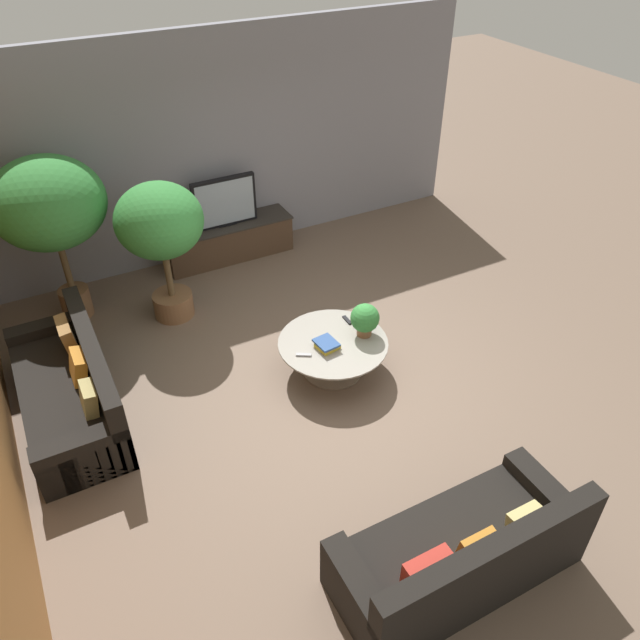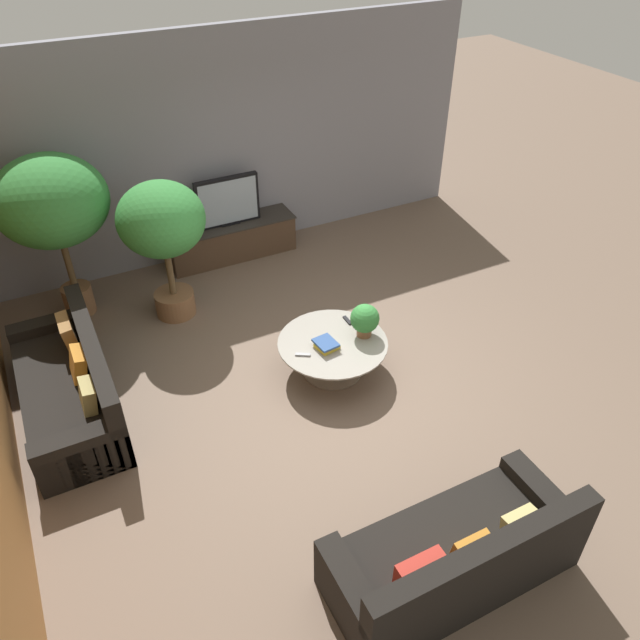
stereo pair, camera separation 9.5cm
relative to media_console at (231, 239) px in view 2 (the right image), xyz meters
name	(u,v)px [view 2 (the right image)]	position (x,y,z in m)	size (l,w,h in m)	color
ground_plane	(332,378)	(0.06, -2.94, -0.27)	(24.00, 24.00, 0.00)	brown
back_wall_stone	(219,146)	(0.06, 0.32, 1.23)	(7.40, 0.12, 3.00)	gray
media_console	(231,239)	(0.00, 0.00, 0.00)	(1.81, 0.50, 0.52)	#473323
television	(228,201)	(0.00, 0.00, 0.58)	(0.88, 0.13, 0.68)	black
coffee_table	(333,350)	(0.12, -2.84, 0.02)	(1.19, 1.19, 0.41)	#756656
couch_by_wall	(71,388)	(-2.52, -2.16, 0.02)	(0.84, 2.08, 0.84)	black
couch_near_entry	(455,557)	(-0.20, -5.46, 0.02)	(1.97, 0.84, 0.84)	black
potted_palm_tall	(52,204)	(-2.17, -0.42, 1.22)	(1.28, 1.28, 2.04)	brown
potted_palm_corner	(162,226)	(-1.11, -0.98, 0.95)	(1.00, 1.00, 1.74)	brown
potted_plant_tabletop	(365,319)	(0.48, -2.88, 0.35)	(0.32, 0.32, 0.38)	brown
book_stack	(327,345)	(0.01, -2.89, 0.19)	(0.25, 0.27, 0.09)	gold
remote_black	(347,320)	(0.44, -2.58, 0.15)	(0.04, 0.16, 0.02)	black
remote_silver	(303,355)	(-0.26, -2.89, 0.15)	(0.04, 0.16, 0.02)	gray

